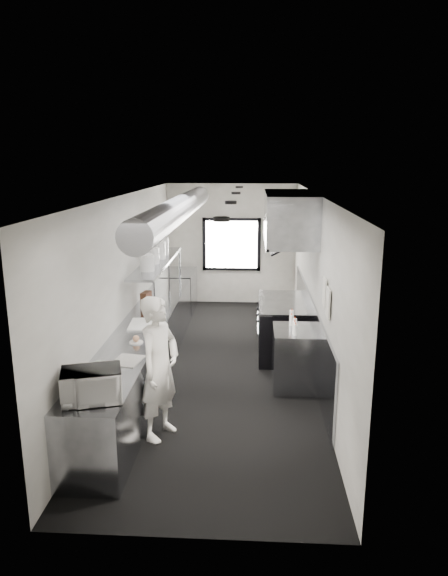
# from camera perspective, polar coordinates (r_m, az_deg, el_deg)

# --- Properties ---
(floor) EXTENTS (3.00, 8.00, 0.01)m
(floor) POSITION_cam_1_polar(r_m,az_deg,el_deg) (8.63, -0.35, -8.66)
(floor) COLOR black
(floor) RESTS_ON ground
(ceiling) EXTENTS (3.00, 8.00, 0.01)m
(ceiling) POSITION_cam_1_polar(r_m,az_deg,el_deg) (7.98, -0.38, 10.22)
(ceiling) COLOR silver
(ceiling) RESTS_ON wall_back
(wall_back) EXTENTS (3.00, 0.02, 2.80)m
(wall_back) POSITION_cam_1_polar(r_m,az_deg,el_deg) (12.12, 0.84, 4.85)
(wall_back) COLOR silver
(wall_back) RESTS_ON floor
(wall_front) EXTENTS (3.00, 0.02, 2.80)m
(wall_front) POSITION_cam_1_polar(r_m,az_deg,el_deg) (4.42, -3.73, -11.82)
(wall_front) COLOR silver
(wall_front) RESTS_ON floor
(wall_left) EXTENTS (0.02, 8.00, 2.80)m
(wall_left) POSITION_cam_1_polar(r_m,az_deg,el_deg) (8.42, -10.60, 0.54)
(wall_left) COLOR silver
(wall_left) RESTS_ON floor
(wall_right) EXTENTS (0.02, 8.00, 2.80)m
(wall_right) POSITION_cam_1_polar(r_m,az_deg,el_deg) (8.24, 10.10, 0.26)
(wall_right) COLOR silver
(wall_right) RESTS_ON floor
(wall_cladding) EXTENTS (0.03, 5.50, 1.10)m
(wall_cladding) POSITION_cam_1_polar(r_m,az_deg,el_deg) (8.76, 9.51, -4.68)
(wall_cladding) COLOR gray
(wall_cladding) RESTS_ON wall_right
(hvac_duct) EXTENTS (0.40, 6.40, 0.40)m
(hvac_duct) POSITION_cam_1_polar(r_m,az_deg,el_deg) (8.47, -4.99, 8.69)
(hvac_duct) COLOR gray
(hvac_duct) RESTS_ON ceiling
(service_window) EXTENTS (1.36, 0.05, 1.25)m
(service_window) POSITION_cam_1_polar(r_m,az_deg,el_deg) (12.08, 0.83, 4.82)
(service_window) COLOR white
(service_window) RESTS_ON wall_back
(exhaust_hood) EXTENTS (0.81, 2.20, 0.88)m
(exhaust_hood) POSITION_cam_1_polar(r_m,az_deg,el_deg) (8.72, 7.20, 7.73)
(exhaust_hood) COLOR gray
(exhaust_hood) RESTS_ON ceiling
(prep_counter) EXTENTS (0.70, 6.00, 0.90)m
(prep_counter) POSITION_cam_1_polar(r_m,az_deg,el_deg) (8.16, -8.73, -6.82)
(prep_counter) COLOR gray
(prep_counter) RESTS_ON floor
(pass_shelf) EXTENTS (0.45, 3.00, 0.68)m
(pass_shelf) POSITION_cam_1_polar(r_m,az_deg,el_deg) (9.28, -7.33, 2.76)
(pass_shelf) COLOR gray
(pass_shelf) RESTS_ON prep_counter
(range) EXTENTS (0.88, 1.60, 0.94)m
(range) POSITION_cam_1_polar(r_m,az_deg,el_deg) (9.12, 6.46, -4.34)
(range) COLOR black
(range) RESTS_ON floor
(bottle_station) EXTENTS (0.65, 0.80, 0.90)m
(bottle_station) POSITION_cam_1_polar(r_m,az_deg,el_deg) (7.83, 7.82, -7.70)
(bottle_station) COLOR gray
(bottle_station) RESTS_ON floor
(far_work_table) EXTENTS (0.70, 1.20, 0.90)m
(far_work_table) POSITION_cam_1_polar(r_m,az_deg,el_deg) (11.63, -5.01, -0.37)
(far_work_table) COLOR gray
(far_work_table) RESTS_ON floor
(notice_sheet_a) EXTENTS (0.02, 0.28, 0.38)m
(notice_sheet_a) POSITION_cam_1_polar(r_m,az_deg,el_deg) (7.03, 11.04, -0.47)
(notice_sheet_a) COLOR silver
(notice_sheet_a) RESTS_ON wall_right
(notice_sheet_b) EXTENTS (0.02, 0.28, 0.38)m
(notice_sheet_b) POSITION_cam_1_polar(r_m,az_deg,el_deg) (6.71, 11.40, -1.62)
(notice_sheet_b) COLOR silver
(notice_sheet_b) RESTS_ON wall_right
(line_cook) EXTENTS (0.65, 0.77, 1.78)m
(line_cook) POSITION_cam_1_polar(r_m,az_deg,el_deg) (6.33, -7.15, -8.76)
(line_cook) COLOR white
(line_cook) RESTS_ON floor
(microwave) EXTENTS (0.66, 0.57, 0.34)m
(microwave) POSITION_cam_1_polar(r_m,az_deg,el_deg) (5.58, -14.42, -10.33)
(microwave) COLOR silver
(microwave) RESTS_ON prep_counter
(deli_tub_a) EXTENTS (0.16, 0.16, 0.10)m
(deli_tub_a) POSITION_cam_1_polar(r_m,az_deg,el_deg) (6.18, -14.33, -9.09)
(deli_tub_a) COLOR #B1B9AA
(deli_tub_a) RESTS_ON prep_counter
(deli_tub_b) EXTENTS (0.17, 0.17, 0.10)m
(deli_tub_b) POSITION_cam_1_polar(r_m,az_deg,el_deg) (6.36, -13.67, -8.38)
(deli_tub_b) COLOR #B1B9AA
(deli_tub_b) RESTS_ON prep_counter
(newspaper) EXTENTS (0.39, 0.46, 0.01)m
(newspaper) POSITION_cam_1_polar(r_m,az_deg,el_deg) (6.57, -10.61, -7.86)
(newspaper) COLOR white
(newspaper) RESTS_ON prep_counter
(small_plate) EXTENTS (0.24, 0.24, 0.02)m
(small_plate) POSITION_cam_1_polar(r_m,az_deg,el_deg) (7.16, -9.67, -5.93)
(small_plate) COLOR silver
(small_plate) RESTS_ON prep_counter
(pastry) EXTENTS (0.09, 0.09, 0.09)m
(pastry) POSITION_cam_1_polar(r_m,az_deg,el_deg) (7.15, -9.69, -5.53)
(pastry) COLOR tan
(pastry) RESTS_ON small_plate
(cutting_board) EXTENTS (0.50, 0.64, 0.02)m
(cutting_board) POSITION_cam_1_polar(r_m,az_deg,el_deg) (7.90, -8.73, -3.97)
(cutting_board) COLOR white
(cutting_board) RESTS_ON prep_counter
(knife_block) EXTENTS (0.16, 0.26, 0.27)m
(knife_block) POSITION_cam_1_polar(r_m,az_deg,el_deg) (8.80, -8.59, -1.27)
(knife_block) COLOR #542D1D
(knife_block) RESTS_ON prep_counter
(plate_stack_a) EXTENTS (0.28, 0.28, 0.27)m
(plate_stack_a) POSITION_cam_1_polar(r_m,az_deg,el_deg) (8.44, -8.46, 2.78)
(plate_stack_a) COLOR silver
(plate_stack_a) RESTS_ON pass_shelf
(plate_stack_b) EXTENTS (0.25, 0.25, 0.27)m
(plate_stack_b) POSITION_cam_1_polar(r_m,az_deg,el_deg) (9.03, -7.82, 3.55)
(plate_stack_b) COLOR silver
(plate_stack_b) RESTS_ON pass_shelf
(plate_stack_c) EXTENTS (0.24, 0.24, 0.32)m
(plate_stack_c) POSITION_cam_1_polar(r_m,az_deg,el_deg) (9.45, -7.16, 4.15)
(plate_stack_c) COLOR silver
(plate_stack_c) RESTS_ON pass_shelf
(plate_stack_d) EXTENTS (0.22, 0.22, 0.34)m
(plate_stack_d) POSITION_cam_1_polar(r_m,az_deg,el_deg) (9.83, -6.77, 4.63)
(plate_stack_d) COLOR silver
(plate_stack_d) RESTS_ON pass_shelf
(squeeze_bottle_a) EXTENTS (0.07, 0.07, 0.17)m
(squeeze_bottle_a) POSITION_cam_1_polar(r_m,az_deg,el_deg) (7.40, 7.90, -4.59)
(squeeze_bottle_a) COLOR white
(squeeze_bottle_a) RESTS_ON bottle_station
(squeeze_bottle_b) EXTENTS (0.07, 0.07, 0.18)m
(squeeze_bottle_b) POSITION_cam_1_polar(r_m,az_deg,el_deg) (7.46, 7.78, -4.38)
(squeeze_bottle_b) COLOR white
(squeeze_bottle_b) RESTS_ON bottle_station
(squeeze_bottle_c) EXTENTS (0.06, 0.06, 0.18)m
(squeeze_bottle_c) POSITION_cam_1_polar(r_m,az_deg,el_deg) (7.61, 7.81, -4.02)
(squeeze_bottle_c) COLOR white
(squeeze_bottle_c) RESTS_ON bottle_station
(squeeze_bottle_d) EXTENTS (0.07, 0.07, 0.17)m
(squeeze_bottle_d) POSITION_cam_1_polar(r_m,az_deg,el_deg) (7.82, 7.44, -3.55)
(squeeze_bottle_d) COLOR white
(squeeze_bottle_d) RESTS_ON bottle_station
(squeeze_bottle_e) EXTENTS (0.07, 0.07, 0.20)m
(squeeze_bottle_e) POSITION_cam_1_polar(r_m,az_deg,el_deg) (7.93, 7.49, -3.18)
(squeeze_bottle_e) COLOR white
(squeeze_bottle_e) RESTS_ON bottle_station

